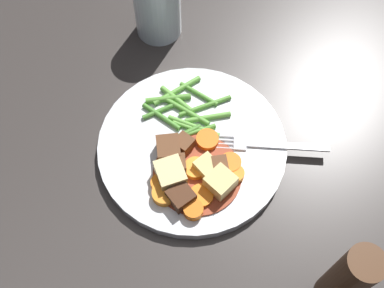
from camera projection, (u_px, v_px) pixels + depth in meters
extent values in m
plane|color=#383330|center=(192.00, 149.00, 0.68)|extent=(3.00, 3.00, 0.00)
cylinder|color=white|center=(192.00, 147.00, 0.67)|extent=(0.26, 0.26, 0.02)
cylinder|color=#93381E|center=(197.00, 174.00, 0.64)|extent=(0.12, 0.12, 0.00)
cylinder|color=orange|center=(164.00, 194.00, 0.62)|extent=(0.03, 0.03, 0.01)
cylinder|color=orange|center=(195.00, 169.00, 0.64)|extent=(0.04, 0.04, 0.01)
cylinder|color=orange|center=(201.00, 196.00, 0.63)|extent=(0.04, 0.04, 0.01)
cylinder|color=orange|center=(160.00, 184.00, 0.63)|extent=(0.04, 0.04, 0.01)
cylinder|color=orange|center=(193.00, 210.00, 0.61)|extent=(0.03, 0.03, 0.01)
cylinder|color=orange|center=(230.00, 163.00, 0.65)|extent=(0.03, 0.03, 0.01)
cylinder|color=orange|center=(207.00, 140.00, 0.66)|extent=(0.04, 0.04, 0.01)
cylinder|color=orange|center=(235.00, 174.00, 0.64)|extent=(0.03, 0.03, 0.01)
cube|color=#EAD68C|center=(170.00, 174.00, 0.63)|extent=(0.04, 0.04, 0.03)
cube|color=#E5CC7A|center=(207.00, 167.00, 0.64)|extent=(0.03, 0.03, 0.02)
cube|color=#E5CC7A|center=(220.00, 183.00, 0.62)|extent=(0.04, 0.04, 0.03)
cube|color=brown|center=(177.00, 165.00, 0.64)|extent=(0.03, 0.03, 0.03)
cube|color=brown|center=(184.00, 145.00, 0.66)|extent=(0.03, 0.03, 0.02)
cube|color=brown|center=(220.00, 168.00, 0.64)|extent=(0.03, 0.03, 0.02)
cube|color=#4C2B19|center=(181.00, 197.00, 0.62)|extent=(0.04, 0.04, 0.02)
cube|color=brown|center=(169.00, 150.00, 0.65)|extent=(0.04, 0.04, 0.03)
cylinder|color=#66AD42|center=(194.00, 126.00, 0.68)|extent=(0.06, 0.06, 0.01)
cylinder|color=#599E38|center=(170.00, 98.00, 0.70)|extent=(0.03, 0.07, 0.01)
cylinder|color=#66AD42|center=(176.00, 99.00, 0.70)|extent=(0.06, 0.03, 0.01)
cylinder|color=#599E38|center=(187.00, 111.00, 0.69)|extent=(0.07, 0.05, 0.01)
cylinder|color=#599E38|center=(205.00, 106.00, 0.69)|extent=(0.01, 0.08, 0.01)
cylinder|color=#599E38|center=(199.00, 94.00, 0.70)|extent=(0.06, 0.04, 0.01)
cylinder|color=#66AD42|center=(208.00, 117.00, 0.68)|extent=(0.02, 0.07, 0.01)
cylinder|color=#66AD42|center=(177.00, 91.00, 0.71)|extent=(0.02, 0.08, 0.01)
cylinder|color=#4C8E33|center=(161.00, 117.00, 0.68)|extent=(0.06, 0.04, 0.01)
cylinder|color=#599E38|center=(191.00, 133.00, 0.67)|extent=(0.01, 0.07, 0.01)
cylinder|color=#66AD42|center=(196.00, 130.00, 0.67)|extent=(0.06, 0.05, 0.01)
cylinder|color=#4C8E33|center=(179.00, 136.00, 0.67)|extent=(0.01, 0.07, 0.01)
cylinder|color=#4C8E33|center=(160.00, 111.00, 0.69)|extent=(0.01, 0.05, 0.01)
cube|color=silver|center=(288.00, 146.00, 0.66)|extent=(0.07, 0.11, 0.00)
cube|color=silver|center=(240.00, 143.00, 0.67)|extent=(0.03, 0.03, 0.00)
cylinder|color=silver|center=(219.00, 136.00, 0.67)|extent=(0.02, 0.04, 0.00)
cylinder|color=silver|center=(219.00, 140.00, 0.67)|extent=(0.02, 0.04, 0.00)
cylinder|color=silver|center=(218.00, 144.00, 0.67)|extent=(0.02, 0.04, 0.00)
cylinder|color=silver|center=(218.00, 148.00, 0.66)|extent=(0.02, 0.04, 0.00)
cylinder|color=silver|center=(157.00, 5.00, 0.74)|extent=(0.07, 0.07, 0.11)
cylinder|color=#4C2D19|center=(347.00, 279.00, 0.52)|extent=(0.04, 0.04, 0.14)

